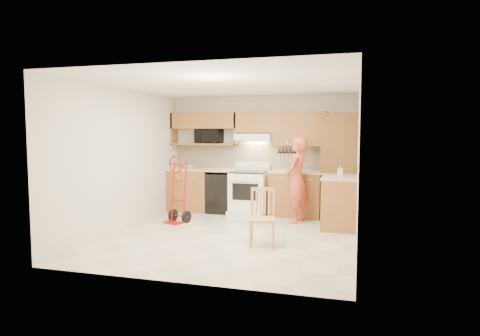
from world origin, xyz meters
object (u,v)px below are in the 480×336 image
at_px(hand_truck, 176,193).
at_px(person, 297,180).
at_px(dining_chair, 262,217).
at_px(microwave, 209,136).
at_px(range, 248,190).

bearing_deg(hand_truck, person, 34.27).
bearing_deg(hand_truck, dining_chair, -11.99).
bearing_deg(microwave, range, -18.71).
bearing_deg(microwave, person, -17.73).
bearing_deg(hand_truck, range, 58.88).
height_order(hand_truck, dining_chair, hand_truck).
xyz_separation_m(microwave, dining_chair, (1.76, -2.50, -1.21)).
height_order(microwave, dining_chair, microwave).
height_order(range, hand_truck, hand_truck).
xyz_separation_m(range, hand_truck, (-1.16, -1.01, 0.03)).
relative_size(hand_truck, dining_chair, 1.34).
distance_m(range, person, 1.15).
relative_size(microwave, range, 0.52).
xyz_separation_m(microwave, hand_truck, (-0.18, -1.39, -1.07)).
relative_size(microwave, hand_truck, 0.49).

